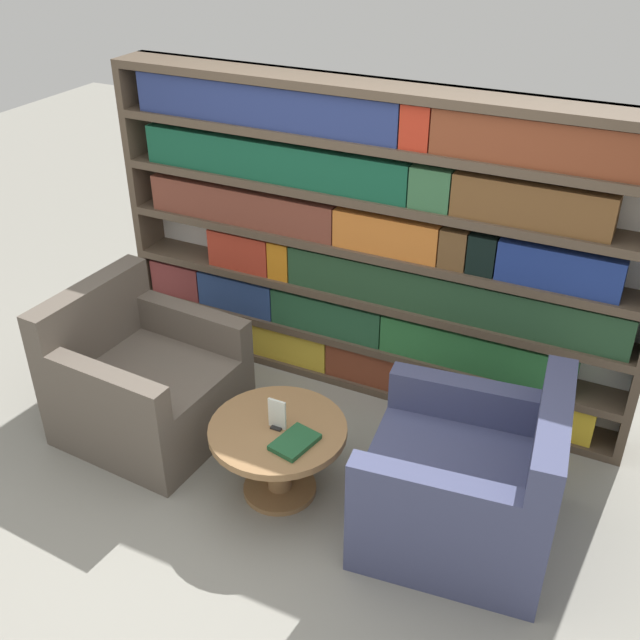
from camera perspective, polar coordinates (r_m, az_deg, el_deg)
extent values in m
plane|color=gray|center=(3.96, -5.40, -15.68)|extent=(14.00, 14.00, 0.00)
cube|color=silver|center=(4.57, 4.30, 6.15)|extent=(3.27, 0.05, 1.92)
cube|color=brown|center=(5.23, -12.95, 8.74)|extent=(0.05, 0.30, 1.92)
cube|color=brown|center=(4.94, 3.33, -4.26)|extent=(3.17, 0.30, 0.05)
cube|color=brown|center=(4.78, 3.43, -1.38)|extent=(3.17, 0.30, 0.05)
cube|color=brown|center=(4.61, 3.55, 1.97)|extent=(3.17, 0.30, 0.05)
cube|color=brown|center=(4.47, 3.69, 5.55)|extent=(3.17, 0.30, 0.05)
cube|color=brown|center=(4.34, 3.83, 9.35)|extent=(3.17, 0.30, 0.05)
cube|color=brown|center=(4.23, 3.98, 13.37)|extent=(3.17, 0.30, 0.05)
cube|color=brown|center=(4.15, 4.13, 17.24)|extent=(3.17, 0.30, 0.05)
cube|color=gold|center=(5.15, -4.98, -0.88)|extent=(1.16, 0.20, 0.23)
cube|color=brown|center=(4.74, 7.64, -4.23)|extent=(1.22, 0.20, 0.23)
cube|color=gold|center=(4.61, 17.57, -6.72)|extent=(0.44, 0.20, 0.23)
cube|color=brown|center=(5.28, -10.46, 3.33)|extent=(0.38, 0.20, 0.24)
cube|color=navy|center=(5.04, -6.04, 2.27)|extent=(0.56, 0.20, 0.24)
cube|color=#245535|center=(4.76, 0.77, 0.60)|extent=(0.75, 0.20, 0.24)
cube|color=#2B7138|center=(4.50, 11.89, -2.12)|extent=(1.15, 0.20, 0.24)
cube|color=#B03422|center=(4.87, -5.79, 5.49)|extent=(0.43, 0.20, 0.25)
cube|color=orange|center=(4.74, -2.73, 4.84)|extent=(0.14, 0.20, 0.25)
cube|color=#24472B|center=(4.37, 9.93, 2.01)|extent=(2.02, 0.20, 0.25)
cube|color=brown|center=(4.73, -5.71, 8.81)|extent=(1.28, 0.20, 0.23)
cube|color=orange|center=(4.34, 5.32, 6.71)|extent=(0.63, 0.20, 0.23)
cube|color=brown|center=(4.23, 10.38, 5.65)|extent=(0.15, 0.20, 0.23)
cube|color=black|center=(4.20, 12.47, 5.20)|extent=(0.15, 0.20, 0.23)
cube|color=navy|center=(4.14, 17.90, 3.99)|extent=(0.65, 0.20, 0.23)
cube|color=#145137|center=(4.51, -3.41, 12.14)|extent=(1.71, 0.20, 0.23)
cube|color=#356740|center=(4.15, 8.69, 10.11)|extent=(0.23, 0.20, 0.23)
cube|color=brown|center=(4.04, 15.98, 8.65)|extent=(0.83, 0.20, 0.23)
cube|color=navy|center=(4.44, -4.08, 16.13)|extent=(1.67, 0.20, 0.23)
cube|color=red|center=(4.08, 7.63, 14.58)|extent=(0.16, 0.20, 0.23)
cube|color=brown|center=(3.93, 16.56, 12.98)|extent=(1.09, 0.20, 0.23)
cube|color=brown|center=(4.52, -12.76, -5.81)|extent=(0.94, 0.91, 0.44)
cube|color=brown|center=(4.52, -17.01, 0.12)|extent=(0.19, 0.87, 0.43)
cube|color=brown|center=(4.08, -15.89, -5.05)|extent=(0.76, 0.16, 0.22)
cube|color=brown|center=(4.53, -9.55, -0.35)|extent=(0.76, 0.16, 0.22)
cube|color=#42476B|center=(3.85, 10.37, -13.17)|extent=(0.99, 0.95, 0.44)
cube|color=#42476B|center=(3.56, 17.07, -9.23)|extent=(0.24, 0.87, 0.43)
cube|color=#42476B|center=(3.93, 10.81, -5.90)|extent=(0.76, 0.20, 0.22)
cube|color=#42476B|center=(3.37, 8.53, -13.10)|extent=(0.76, 0.20, 0.22)
cylinder|color=olive|center=(4.02, -3.17, -10.76)|extent=(0.13, 0.13, 0.39)
cylinder|color=olive|center=(4.15, -3.10, -12.64)|extent=(0.39, 0.39, 0.03)
cylinder|color=olive|center=(3.88, -3.26, -8.38)|extent=(0.72, 0.72, 0.04)
cube|color=black|center=(3.87, -3.27, -8.09)|extent=(0.06, 0.06, 0.01)
cube|color=silver|center=(3.82, -3.31, -7.15)|extent=(0.10, 0.01, 0.17)
cube|color=#1E512D|center=(3.75, -1.93, -9.28)|extent=(0.21, 0.26, 0.03)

